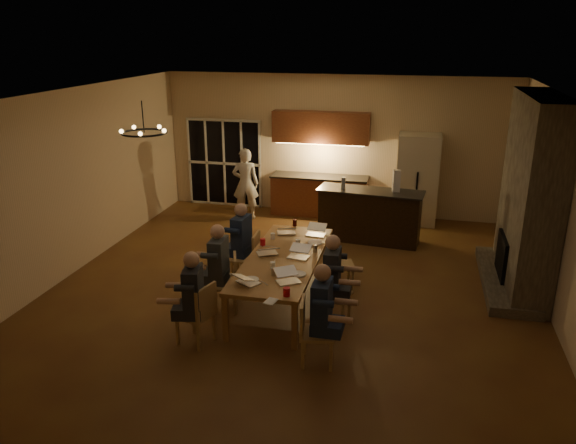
% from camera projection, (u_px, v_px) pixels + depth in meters
% --- Properties ---
extents(floor, '(9.00, 9.00, 0.00)m').
position_uv_depth(floor, '(292.00, 293.00, 9.29)').
color(floor, brown).
rests_on(floor, ground).
extents(back_wall, '(8.00, 0.04, 3.20)m').
position_uv_depth(back_wall, '(335.00, 145.00, 12.93)').
color(back_wall, beige).
rests_on(back_wall, ground).
extents(left_wall, '(0.04, 9.00, 3.20)m').
position_uv_depth(left_wall, '(64.00, 185.00, 9.64)').
color(left_wall, beige).
rests_on(left_wall, ground).
extents(right_wall, '(0.04, 9.00, 3.20)m').
position_uv_depth(right_wall, '(569.00, 220.00, 7.90)').
color(right_wall, beige).
rests_on(right_wall, ground).
extents(ceiling, '(8.00, 9.00, 0.04)m').
position_uv_depth(ceiling, '(292.00, 95.00, 8.25)').
color(ceiling, white).
rests_on(ceiling, back_wall).
extents(french_doors, '(1.86, 0.08, 2.10)m').
position_uv_depth(french_doors, '(225.00, 163.00, 13.65)').
color(french_doors, black).
rests_on(french_doors, ground).
extents(fireplace, '(0.58, 2.50, 3.20)m').
position_uv_depth(fireplace, '(531.00, 195.00, 9.08)').
color(fireplace, '#615A4C').
rests_on(fireplace, ground).
extents(kitchenette, '(2.24, 0.68, 2.40)m').
position_uv_depth(kitchenette, '(320.00, 165.00, 12.83)').
color(kitchenette, brown).
rests_on(kitchenette, ground).
extents(refrigerator, '(0.90, 0.68, 2.00)m').
position_uv_depth(refrigerator, '(417.00, 179.00, 12.38)').
color(refrigerator, beige).
rests_on(refrigerator, ground).
extents(dining_table, '(1.10, 2.92, 0.75)m').
position_uv_depth(dining_table, '(284.00, 279.00, 8.95)').
color(dining_table, '#A06F40').
rests_on(dining_table, ground).
extents(bar_island, '(2.17, 0.89, 1.08)m').
position_uv_depth(bar_island, '(369.00, 216.00, 11.43)').
color(bar_island, black).
rests_on(bar_island, ground).
extents(chair_left_near, '(0.54, 0.54, 0.89)m').
position_uv_depth(chair_left_near, '(195.00, 313.00, 7.71)').
color(chair_left_near, tan).
rests_on(chair_left_near, ground).
extents(chair_left_mid, '(0.56, 0.56, 0.89)m').
position_uv_depth(chair_left_mid, '(223.00, 283.00, 8.61)').
color(chair_left_mid, tan).
rests_on(chair_left_mid, ground).
extents(chair_left_far, '(0.46, 0.46, 0.89)m').
position_uv_depth(chair_left_far, '(245.00, 257.00, 9.60)').
color(chair_left_far, tan).
rests_on(chair_left_far, ground).
extents(chair_right_near, '(0.49, 0.49, 0.89)m').
position_uv_depth(chair_right_near, '(318.00, 332.00, 7.22)').
color(chair_right_near, tan).
rests_on(chair_right_near, ground).
extents(chair_right_mid, '(0.50, 0.50, 0.89)m').
position_uv_depth(chair_right_mid, '(335.00, 295.00, 8.24)').
color(chair_right_mid, tan).
rests_on(chair_right_mid, ground).
extents(chair_right_far, '(0.55, 0.55, 0.89)m').
position_uv_depth(chair_right_far, '(340.00, 264.00, 9.31)').
color(chair_right_far, tan).
rests_on(chair_right_far, ground).
extents(person_left_near, '(0.71, 0.71, 1.38)m').
position_uv_depth(person_left_near, '(194.00, 299.00, 7.57)').
color(person_left_near, '#262A32').
rests_on(person_left_near, ground).
extents(person_right_near, '(0.61, 0.61, 1.38)m').
position_uv_depth(person_right_near, '(322.00, 314.00, 7.17)').
color(person_right_near, '#1F2E4E').
rests_on(person_right_near, ground).
extents(person_left_mid, '(0.63, 0.63, 1.38)m').
position_uv_depth(person_left_mid, '(219.00, 267.00, 8.59)').
color(person_left_mid, '#393E43').
rests_on(person_left_mid, ground).
extents(person_right_mid, '(0.62, 0.62, 1.38)m').
position_uv_depth(person_right_mid, '(332.00, 280.00, 8.17)').
color(person_right_mid, '#262A32').
rests_on(person_right_mid, ground).
extents(person_left_far, '(0.67, 0.67, 1.38)m').
position_uv_depth(person_left_far, '(242.00, 242.00, 9.61)').
color(person_left_far, '#1F2E4E').
rests_on(person_left_far, ground).
extents(standing_person, '(0.66, 0.49, 1.63)m').
position_uv_depth(standing_person, '(246.00, 184.00, 12.75)').
color(standing_person, silver).
rests_on(standing_person, ground).
extents(chandelier, '(0.65, 0.65, 0.03)m').
position_uv_depth(chandelier, '(144.00, 133.00, 7.97)').
color(chandelier, black).
rests_on(chandelier, ceiling).
extents(laptop_a, '(0.42, 0.41, 0.23)m').
position_uv_depth(laptop_a, '(248.00, 275.00, 7.89)').
color(laptop_a, silver).
rests_on(laptop_a, dining_table).
extents(laptop_b, '(0.42, 0.41, 0.23)m').
position_uv_depth(laptop_b, '(288.00, 275.00, 7.91)').
color(laptop_b, silver).
rests_on(laptop_b, dining_table).
extents(laptop_c, '(0.41, 0.40, 0.23)m').
position_uv_depth(laptop_c, '(267.00, 247.00, 8.91)').
color(laptop_c, silver).
rests_on(laptop_c, dining_table).
extents(laptop_d, '(0.35, 0.32, 0.23)m').
position_uv_depth(laptop_d, '(298.00, 251.00, 8.76)').
color(laptop_d, silver).
rests_on(laptop_d, dining_table).
extents(laptop_e, '(0.39, 0.37, 0.23)m').
position_uv_depth(laptop_e, '(286.00, 227.00, 9.81)').
color(laptop_e, silver).
rests_on(laptop_e, dining_table).
extents(laptop_f, '(0.34, 0.30, 0.23)m').
position_uv_depth(laptop_f, '(316.00, 229.00, 9.71)').
color(laptop_f, silver).
rests_on(laptop_f, dining_table).
extents(mug_front, '(0.08, 0.08, 0.10)m').
position_uv_depth(mug_front, '(273.00, 265.00, 8.39)').
color(mug_front, white).
rests_on(mug_front, dining_table).
extents(mug_mid, '(0.08, 0.08, 0.10)m').
position_uv_depth(mug_mid, '(298.00, 243.00, 9.28)').
color(mug_mid, white).
rests_on(mug_mid, dining_table).
extents(mug_back, '(0.08, 0.08, 0.10)m').
position_uv_depth(mug_back, '(273.00, 236.00, 9.57)').
color(mug_back, white).
rests_on(mug_back, dining_table).
extents(redcup_near, '(0.09, 0.09, 0.12)m').
position_uv_depth(redcup_near, '(287.00, 292.00, 7.51)').
color(redcup_near, red).
rests_on(redcup_near, dining_table).
extents(redcup_mid, '(0.09, 0.09, 0.12)m').
position_uv_depth(redcup_mid, '(263.00, 242.00, 9.27)').
color(redcup_mid, red).
rests_on(redcup_mid, dining_table).
extents(can_silver, '(0.07, 0.07, 0.12)m').
position_uv_depth(can_silver, '(274.00, 272.00, 8.14)').
color(can_silver, '#B2B2B7').
rests_on(can_silver, dining_table).
extents(can_cola, '(0.07, 0.07, 0.12)m').
position_uv_depth(can_cola, '(295.00, 223.00, 10.20)').
color(can_cola, '#3F0F0C').
rests_on(can_cola, dining_table).
extents(can_right, '(0.07, 0.07, 0.12)m').
position_uv_depth(can_right, '(315.00, 248.00, 9.00)').
color(can_right, '#B2B2B7').
rests_on(can_right, dining_table).
extents(plate_near, '(0.23, 0.23, 0.02)m').
position_uv_depth(plate_near, '(299.00, 274.00, 8.19)').
color(plate_near, white).
rests_on(plate_near, dining_table).
extents(plate_left, '(0.23, 0.23, 0.02)m').
position_uv_depth(plate_left, '(251.00, 280.00, 8.00)').
color(plate_left, white).
rests_on(plate_left, dining_table).
extents(plate_far, '(0.25, 0.25, 0.02)m').
position_uv_depth(plate_far, '(315.00, 243.00, 9.39)').
color(plate_far, white).
rests_on(plate_far, dining_table).
extents(notepad, '(0.17, 0.22, 0.01)m').
position_uv_depth(notepad, '(271.00, 301.00, 7.37)').
color(notepad, white).
rests_on(notepad, dining_table).
extents(bar_bottle, '(0.09, 0.09, 0.24)m').
position_uv_depth(bar_bottle, '(343.00, 183.00, 11.32)').
color(bar_bottle, '#99999E').
rests_on(bar_bottle, bar_island).
extents(bar_blender, '(0.16, 0.16, 0.44)m').
position_uv_depth(bar_blender, '(396.00, 181.00, 11.10)').
color(bar_blender, silver).
rests_on(bar_blender, bar_island).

